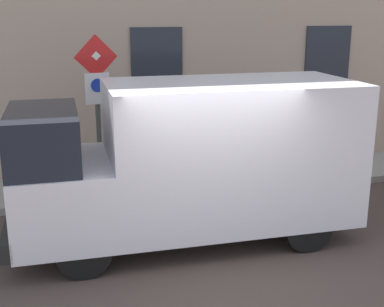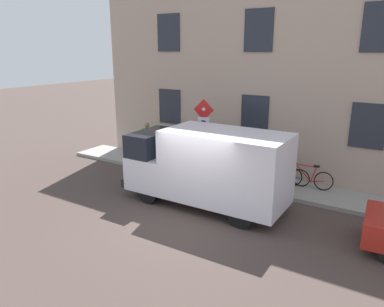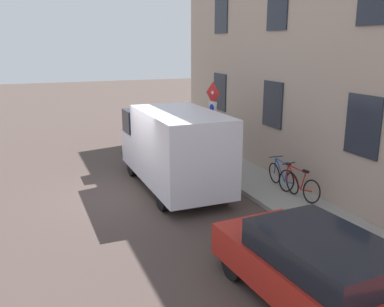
% 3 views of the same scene
% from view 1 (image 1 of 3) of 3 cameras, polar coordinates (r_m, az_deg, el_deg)
% --- Properties ---
extents(ground_plane, '(80.00, 80.00, 0.00)m').
position_cam_1_polar(ground_plane, '(7.71, 2.39, -11.84)').
color(ground_plane, '#473A35').
extents(sidewalk_slab, '(1.75, 16.47, 0.14)m').
position_cam_1_polar(sidewalk_slab, '(10.80, -2.85, -3.27)').
color(sidewalk_slab, gray).
rests_on(sidewalk_slab, ground_plane).
extents(sign_post_stacked, '(0.19, 0.55, 2.88)m').
position_cam_1_polar(sign_post_stacked, '(9.51, -10.38, 6.42)').
color(sign_post_stacked, '#474C47').
rests_on(sign_post_stacked, sidewalk_slab).
extents(delivery_van, '(2.02, 5.34, 2.50)m').
position_cam_1_polar(delivery_van, '(8.01, 0.12, -0.50)').
color(delivery_van, white).
rests_on(delivery_van, ground_plane).
extents(bicycle_red, '(0.46, 1.71, 0.89)m').
position_cam_1_polar(bicycle_red, '(11.63, 8.15, 0.22)').
color(bicycle_red, black).
rests_on(bicycle_red, sidewalk_slab).
extents(bicycle_blue, '(0.46, 1.71, 0.89)m').
position_cam_1_polar(bicycle_blue, '(11.37, 4.54, -0.03)').
color(bicycle_blue, black).
rests_on(bicycle_blue, sidewalk_slab).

